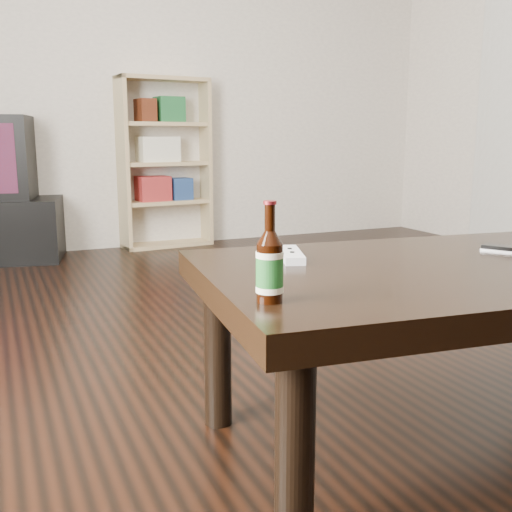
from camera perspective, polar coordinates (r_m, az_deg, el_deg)
name	(u,v)px	position (r m, az deg, el deg)	size (l,w,h in m)	color
floor	(354,388)	(2.13, 9.28, -12.34)	(5.00, 6.00, 0.01)	black
wall_back	(137,68)	(4.79, -11.23, 17.12)	(5.00, 0.02, 2.70)	beige
bookshelf	(161,160)	(4.76, -9.04, 9.03)	(0.72, 0.38, 1.29)	tan
coffee_table	(461,288)	(1.70, 18.93, -2.87)	(1.46, 0.95, 0.52)	black
beer_bottle	(270,267)	(1.20, 1.31, -1.04)	(0.06, 0.06, 0.21)	black
phone	(499,248)	(1.89, 22.11, 0.69)	(0.09, 0.11, 0.02)	silver
remote	(291,255)	(1.64, 3.36, 0.11)	(0.12, 0.20, 0.02)	silver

